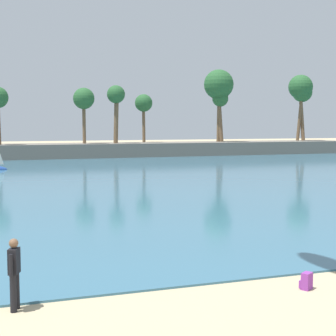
% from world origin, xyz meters
% --- Properties ---
extents(sea, '(220.00, 93.48, 0.06)m').
position_xyz_m(sea, '(0.00, 55.78, 0.03)').
color(sea, '#386B84').
rests_on(sea, ground).
extents(palm_headland, '(87.38, 6.73, 12.94)m').
position_xyz_m(palm_headland, '(0.87, 62.69, 3.50)').
color(palm_headland, slate).
rests_on(palm_headland, ground).
extents(person_at_waterline, '(0.30, 0.52, 1.67)m').
position_xyz_m(person_at_waterline, '(-4.77, 8.76, 0.89)').
color(person_at_waterline, black).
rests_on(person_at_waterline, ground).
extents(backpack_near_kite, '(0.36, 0.37, 0.44)m').
position_xyz_m(backpack_near_kite, '(2.39, 7.89, 0.21)').
color(backpack_near_kite, purple).
rests_on(backpack_near_kite, ground).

